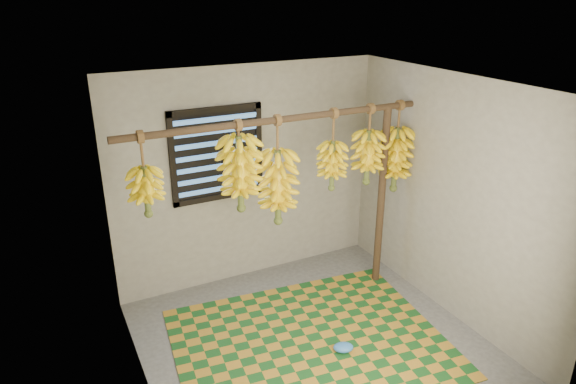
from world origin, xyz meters
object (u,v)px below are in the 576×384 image
plastic_bag (343,347)px  banana_bunch_a (146,191)px  banana_bunch_b (240,174)px  banana_bunch_c (278,187)px  woven_mat (310,342)px  banana_bunch_e (396,159)px  banana_bunch_f (368,157)px  banana_bunch_d (332,166)px  support_post (381,199)px

plastic_bag → banana_bunch_a: banana_bunch_a is taller
banana_bunch_b → banana_bunch_c: same height
plastic_bag → banana_bunch_c: banana_bunch_c is taller
woven_mat → banana_bunch_e: banana_bunch_e is taller
banana_bunch_b → banana_bunch_f: bearing=0.0°
woven_mat → banana_bunch_f: size_ratio=2.95×
woven_mat → banana_bunch_d: banana_bunch_d is taller
banana_bunch_d → banana_bunch_f: bearing=0.0°
support_post → woven_mat: size_ratio=0.81×
banana_bunch_e → banana_bunch_c: bearing=180.0°
plastic_bag → woven_mat: bearing=130.3°
banana_bunch_a → banana_bunch_c: bearing=0.0°
support_post → banana_bunch_d: bearing=180.0°
banana_bunch_c → banana_bunch_f: size_ratio=1.28×
banana_bunch_b → banana_bunch_f: same height
banana_bunch_b → banana_bunch_e: 1.76m
support_post → banana_bunch_a: (-2.45, 0.00, 0.53)m
woven_mat → banana_bunch_d: 1.71m
banana_bunch_e → banana_bunch_f: 0.37m
plastic_bag → banana_bunch_c: (-0.22, 0.89, 1.30)m
banana_bunch_c → banana_bunch_d: same height
woven_mat → banana_bunch_b: (-0.39, 0.65, 1.54)m
banana_bunch_a → banana_bunch_f: 2.24m
banana_bunch_d → banana_bunch_e: bearing=0.0°
plastic_bag → banana_bunch_d: banana_bunch_d is taller
woven_mat → banana_bunch_f: banana_bunch_f is taller
support_post → woven_mat: support_post is taller
woven_mat → banana_bunch_b: 1.72m
woven_mat → banana_bunch_c: banana_bunch_c is taller
plastic_bag → banana_bunch_b: 1.84m
plastic_bag → banana_bunch_a: size_ratio=0.25×
woven_mat → plastic_bag: size_ratio=13.10×
woven_mat → banana_bunch_e: size_ratio=2.53×
banana_bunch_b → banana_bunch_d: (0.98, 0.00, -0.07)m
banana_bunch_d → banana_bunch_f: 0.42m
woven_mat → banana_bunch_a: bearing=152.3°
support_post → banana_bunch_c: bearing=180.0°
banana_bunch_f → banana_bunch_c: bearing=180.0°
support_post → banana_bunch_d: size_ratio=2.41×
banana_bunch_b → banana_bunch_f: (1.40, 0.00, -0.05)m
banana_bunch_a → banana_bunch_d: 1.82m
banana_bunch_c → banana_bunch_f: (1.02, -0.00, 0.15)m
banana_bunch_f → support_post: bearing=0.0°
woven_mat → support_post: bearing=27.9°
woven_mat → banana_bunch_a: (-1.23, 0.65, 1.52)m
banana_bunch_a → banana_bunch_b: size_ratio=0.87×
banana_bunch_a → banana_bunch_d: (1.82, -0.00, -0.05)m
plastic_bag → banana_bunch_a: (-1.44, 0.89, 1.48)m
support_post → banana_bunch_a: bearing=180.0°
plastic_bag → banana_bunch_e: size_ratio=0.19×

